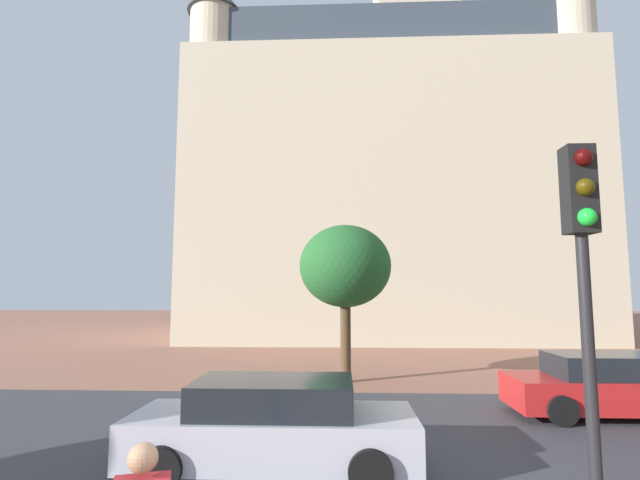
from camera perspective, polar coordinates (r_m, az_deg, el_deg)
ground_plane at (r=12.75m, az=1.75°, el=-19.08°), size 120.00×120.00×0.00m
street_asphalt_strip at (r=10.05m, az=1.53°, el=-22.60°), size 120.00×8.18×0.00m
landmark_building at (r=32.71m, az=8.06°, el=7.09°), size 23.68×14.82×34.28m
car_silver at (r=8.20m, az=-5.60°, el=-21.41°), size 4.53×1.99×1.41m
car_red at (r=13.17m, az=31.50°, el=-14.78°), size 4.47×1.95×1.40m
traffic_light_pole at (r=5.38m, az=29.27°, el=-3.37°), size 0.28×0.34×4.31m
tree_curb_far at (r=15.34m, az=3.05°, el=-3.25°), size 2.95×2.95×4.99m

